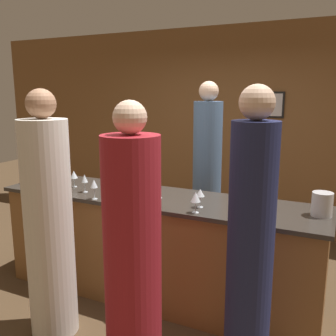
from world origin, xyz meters
name	(u,v)px	position (x,y,z in m)	size (l,w,h in m)	color
ground_plane	(156,295)	(0.00, 0.00, 0.00)	(14.00, 14.00, 0.00)	#4C3823
back_wall	(227,129)	(0.00, 2.19, 1.40)	(8.00, 0.08, 2.80)	brown
bar_counter	(156,247)	(0.00, 0.00, 0.49)	(3.02, 0.73, 0.98)	brown
bartender	(207,182)	(0.20, 0.83, 0.96)	(0.31, 0.31, 2.03)	#4C6B93
guest_0	(132,249)	(0.26, -0.85, 0.86)	(0.40, 0.40, 1.87)	maroon
guest_1	(49,225)	(-0.50, -0.83, 0.90)	(0.37, 0.37, 1.94)	silver
guest_2	(250,254)	(1.05, -0.76, 0.93)	(0.29, 0.29, 1.96)	#1E234C
wine_bottle_0	(137,183)	(-0.16, -0.04, 1.10)	(0.08, 0.08, 0.30)	black
wine_bottle_1	(29,173)	(-1.42, -0.11, 1.08)	(0.08, 0.08, 0.26)	black
ice_bucket	(322,204)	(1.40, 0.05, 1.08)	(0.16, 0.16, 0.18)	silver
wine_glass_0	(157,195)	(0.19, -0.32, 1.10)	(0.07, 0.07, 0.15)	silver
wine_glass_1	(239,194)	(0.79, -0.06, 1.11)	(0.07, 0.07, 0.17)	silver
wine_glass_2	(196,197)	(0.51, -0.29, 1.11)	(0.08, 0.08, 0.17)	silver
wine_glass_3	(74,175)	(-0.89, -0.05, 1.11)	(0.07, 0.07, 0.16)	silver
wine_glass_4	(85,179)	(-0.66, -0.16, 1.11)	(0.06, 0.06, 0.17)	silver
wine_glass_5	(200,193)	(0.49, -0.15, 1.11)	(0.07, 0.07, 0.16)	silver
wine_glass_6	(94,184)	(-0.44, -0.32, 1.12)	(0.06, 0.06, 0.18)	silver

